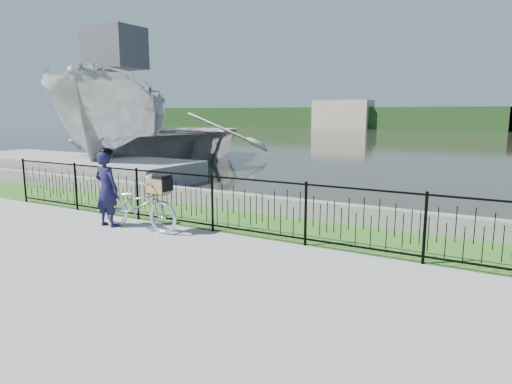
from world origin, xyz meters
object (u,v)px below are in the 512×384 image
Objects in this scene: dock at (73,167)px; cyclist at (106,188)px; boat_far at (165,138)px; bicycle_rig at (139,204)px; boat_near at (118,120)px.

cyclist reaches higher than dock.
boat_far is (-7.01, 9.87, 0.35)m from cyclist.
cyclist is (-0.77, -0.12, 0.29)m from bicycle_rig.
boat_far is at bearing 91.41° from dock.
cyclist is (6.88, -4.65, 0.46)m from dock.
bicycle_rig is 10.48m from boat_near.
dock is at bearing 149.39° from bicycle_rig.
boat_near is 2.98m from boat_far.
bicycle_rig is at bearing -51.39° from boat_far.
bicycle_rig is 12.49m from boat_far.
boat_far is at bearing 90.83° from boat_near.
boat_far is at bearing 128.61° from bicycle_rig.
cyclist is at bearing -171.35° from bicycle_rig.
boat_far is at bearing 125.40° from cyclist.
boat_near is (-7.74, 6.90, 1.50)m from bicycle_rig.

